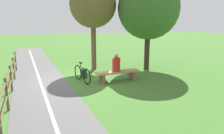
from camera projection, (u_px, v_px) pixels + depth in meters
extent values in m
plane|color=#3D6B28|center=(73.00, 81.00, 9.59)|extent=(80.00, 80.00, 0.00)
cube|color=#565454|center=(55.00, 124.00, 5.56)|extent=(5.45, 36.06, 0.02)
cube|color=silver|center=(55.00, 123.00, 5.55)|extent=(2.92, 31.88, 0.00)
cube|color=#A88456|center=(118.00, 72.00, 9.48)|extent=(2.09, 0.63, 0.08)
cube|color=brown|center=(132.00, 75.00, 9.83)|extent=(0.19, 0.43, 0.40)
cube|color=brown|center=(102.00, 79.00, 9.24)|extent=(0.19, 0.43, 0.40)
cylinder|color=#B2231E|center=(116.00, 65.00, 9.38)|extent=(0.39, 0.39, 0.62)
sphere|color=#9E755B|center=(116.00, 56.00, 9.29)|extent=(0.19, 0.19, 0.19)
torus|color=black|center=(87.00, 77.00, 9.00)|extent=(0.22, 0.70, 0.72)
torus|color=black|center=(78.00, 72.00, 9.78)|extent=(0.22, 0.70, 0.72)
cylinder|color=black|center=(82.00, 68.00, 9.33)|extent=(0.24, 0.80, 0.04)
cylinder|color=black|center=(84.00, 72.00, 9.24)|extent=(0.18, 0.58, 0.33)
cylinder|color=black|center=(81.00, 65.00, 9.42)|extent=(0.03, 0.03, 0.20)
cube|color=black|center=(81.00, 63.00, 9.40)|extent=(0.13, 0.21, 0.05)
cube|color=#1E4C2D|center=(84.00, 74.00, 10.06)|extent=(0.33, 0.31, 0.45)
cube|color=#245B37|center=(85.00, 74.00, 10.19)|extent=(0.18, 0.12, 0.20)
cylinder|color=brown|center=(16.00, 62.00, 11.51)|extent=(0.08, 0.08, 1.06)
cylinder|color=brown|center=(14.00, 69.00, 9.77)|extent=(0.08, 0.08, 1.06)
cylinder|color=brown|center=(11.00, 79.00, 8.03)|extent=(0.08, 0.08, 1.06)
cylinder|color=brown|center=(7.00, 94.00, 6.28)|extent=(0.08, 0.08, 1.06)
cylinder|color=brown|center=(5.00, 83.00, 6.20)|extent=(0.78, 11.55, 0.06)
cylinder|color=brown|center=(7.00, 96.00, 6.30)|extent=(0.78, 11.55, 0.06)
cylinder|color=brown|center=(94.00, 43.00, 11.75)|extent=(0.27, 0.27, 3.00)
sphere|color=brown|center=(93.00, 4.00, 11.29)|extent=(2.58, 2.58, 2.58)
cylinder|color=#38281E|center=(147.00, 47.00, 11.85)|extent=(0.30, 0.30, 2.57)
sphere|color=#386028|center=(148.00, 8.00, 11.39)|extent=(3.42, 3.42, 3.42)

